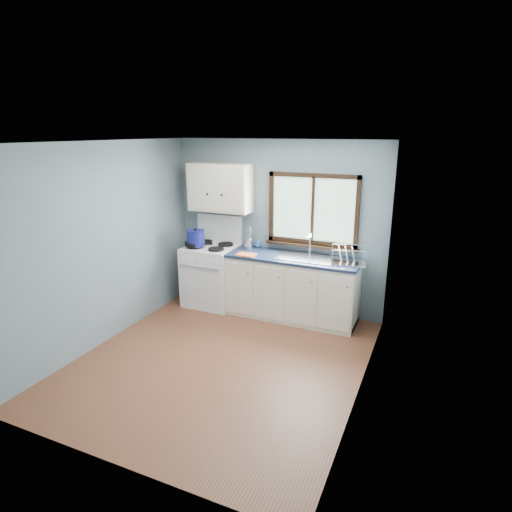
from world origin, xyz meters
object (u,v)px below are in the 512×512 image
at_px(sink, 305,262).
at_px(utensil_crock, 249,244).
at_px(base_cabinets, 292,291).
at_px(gas_range, 212,274).
at_px(skillet, 195,244).
at_px(dish_rack, 347,259).
at_px(thermos, 249,238).
at_px(stockpot, 196,238).

xyz_separation_m(sink, utensil_crock, (-0.92, 0.12, 0.14)).
xyz_separation_m(base_cabinets, sink, (0.18, -0.00, 0.45)).
distance_m(gas_range, base_cabinets, 1.31).
height_order(sink, skillet, sink).
relative_size(utensil_crock, dish_rack, 0.73).
height_order(gas_range, thermos, gas_range).
bearing_deg(skillet, utensil_crock, 6.09).
bearing_deg(thermos, dish_rack, -5.90).
bearing_deg(sink, utensil_crock, 172.44).
distance_m(utensil_crock, thermos, 0.09).
distance_m(utensil_crock, dish_rack, 1.50).
xyz_separation_m(skillet, utensil_crock, (0.75, 0.30, 0.01)).
bearing_deg(stockpot, utensil_crock, 21.87).
bearing_deg(sink, dish_rack, -0.48).
bearing_deg(thermos, sink, -9.26).
bearing_deg(stockpot, dish_rack, 4.26).
xyz_separation_m(stockpot, dish_rack, (2.23, 0.17, -0.10)).
relative_size(skillet, dish_rack, 0.87).
bearing_deg(sink, gas_range, -179.29).
height_order(sink, thermos, thermos).
distance_m(base_cabinets, dish_rack, 0.95).
xyz_separation_m(sink, thermos, (-0.92, 0.15, 0.22)).
bearing_deg(utensil_crock, gas_range, -166.12).
bearing_deg(utensil_crock, sink, -7.56).
xyz_separation_m(gas_range, skillet, (-0.18, -0.16, 0.49)).
height_order(skillet, utensil_crock, utensil_crock).
xyz_separation_m(base_cabinets, skillet, (-1.49, -0.18, 0.58)).
distance_m(skillet, stockpot, 0.09).
relative_size(skillet, stockpot, 1.35).
bearing_deg(stockpot, skillet, -170.11).
xyz_separation_m(gas_range, thermos, (0.57, 0.17, 0.59)).
relative_size(base_cabinets, dish_rack, 3.60).
relative_size(gas_range, stockpot, 4.11).
bearing_deg(dish_rack, stockpot, 170.57).
distance_m(gas_range, dish_rack, 2.12).
bearing_deg(base_cabinets, dish_rack, -0.40).
bearing_deg(base_cabinets, utensil_crock, 170.66).
xyz_separation_m(thermos, dish_rack, (1.50, -0.15, -0.10)).
bearing_deg(thermos, gas_range, -163.42).
bearing_deg(skillet, stockpot, -5.56).
relative_size(gas_range, dish_rack, 2.65).
bearing_deg(dish_rack, utensil_crock, 161.47).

